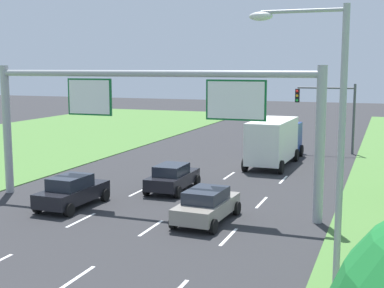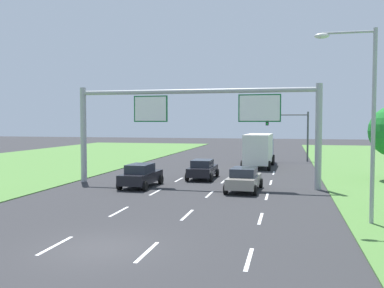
{
  "view_description": "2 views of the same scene",
  "coord_description": "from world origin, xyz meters",
  "px_view_note": "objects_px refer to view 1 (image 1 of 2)",
  "views": [
    {
      "loc": [
        11.16,
        -8.37,
        6.91
      ],
      "look_at": [
        1.0,
        19.15,
        2.68
      ],
      "focal_mm": 50.0,
      "sensor_mm": 36.0,
      "label": 1
    },
    {
      "loc": [
        6.46,
        -13.82,
        4.5
      ],
      "look_at": [
        -0.44,
        16.75,
        2.85
      ],
      "focal_mm": 40.0,
      "sensor_mm": 36.0,
      "label": 2
    }
  ],
  "objects_px": {
    "sign_gantry": "(150,109)",
    "car_mid_lane": "(72,191)",
    "car_near_red": "(172,177)",
    "car_lead_silver": "(207,205)",
    "box_truck": "(275,140)",
    "street_lamp": "(326,137)",
    "traffic_light_mast": "(329,105)"
  },
  "relations": [
    {
      "from": "street_lamp",
      "to": "box_truck",
      "type": "bearing_deg",
      "value": 104.49
    },
    {
      "from": "box_truck",
      "to": "traffic_light_mast",
      "type": "relative_size",
      "value": 1.55
    },
    {
      "from": "sign_gantry",
      "to": "car_mid_lane",
      "type": "bearing_deg",
      "value": -157.22
    },
    {
      "from": "traffic_light_mast",
      "to": "street_lamp",
      "type": "height_order",
      "value": "street_lamp"
    },
    {
      "from": "sign_gantry",
      "to": "street_lamp",
      "type": "relative_size",
      "value": 2.03
    },
    {
      "from": "box_truck",
      "to": "sign_gantry",
      "type": "distance_m",
      "value": 14.56
    },
    {
      "from": "car_near_red",
      "to": "street_lamp",
      "type": "xyz_separation_m",
      "value": [
        9.72,
        -12.94,
        4.3
      ]
    },
    {
      "from": "car_near_red",
      "to": "box_truck",
      "type": "height_order",
      "value": "box_truck"
    },
    {
      "from": "car_near_red",
      "to": "traffic_light_mast",
      "type": "relative_size",
      "value": 0.76
    },
    {
      "from": "traffic_light_mast",
      "to": "street_lamp",
      "type": "relative_size",
      "value": 0.66
    },
    {
      "from": "car_near_red",
      "to": "car_lead_silver",
      "type": "bearing_deg",
      "value": -54.37
    },
    {
      "from": "car_near_red",
      "to": "car_lead_silver",
      "type": "distance_m",
      "value": 6.34
    },
    {
      "from": "box_truck",
      "to": "sign_gantry",
      "type": "height_order",
      "value": "sign_gantry"
    },
    {
      "from": "car_mid_lane",
      "to": "street_lamp",
      "type": "distance_m",
      "value": 15.87
    },
    {
      "from": "car_near_red",
      "to": "car_mid_lane",
      "type": "relative_size",
      "value": 0.98
    },
    {
      "from": "car_near_red",
      "to": "car_mid_lane",
      "type": "xyz_separation_m",
      "value": [
        -3.33,
        -5.0,
        0.03
      ]
    },
    {
      "from": "car_lead_silver",
      "to": "traffic_light_mast",
      "type": "height_order",
      "value": "traffic_light_mast"
    },
    {
      "from": "traffic_light_mast",
      "to": "street_lamp",
      "type": "xyz_separation_m",
      "value": [
        3.0,
        -29.77,
        1.21
      ]
    },
    {
      "from": "car_mid_lane",
      "to": "street_lamp",
      "type": "bearing_deg",
      "value": -29.47
    },
    {
      "from": "car_lead_silver",
      "to": "street_lamp",
      "type": "xyz_separation_m",
      "value": [
        5.96,
        -7.83,
        4.3
      ]
    },
    {
      "from": "street_lamp",
      "to": "car_near_red",
      "type": "bearing_deg",
      "value": 126.91
    },
    {
      "from": "street_lamp",
      "to": "car_mid_lane",
      "type": "bearing_deg",
      "value": 148.68
    },
    {
      "from": "box_truck",
      "to": "street_lamp",
      "type": "relative_size",
      "value": 1.02
    },
    {
      "from": "sign_gantry",
      "to": "car_lead_silver",
      "type": "bearing_deg",
      "value": -25.0
    },
    {
      "from": "car_mid_lane",
      "to": "street_lamp",
      "type": "height_order",
      "value": "street_lamp"
    },
    {
      "from": "car_near_red",
      "to": "street_lamp",
      "type": "height_order",
      "value": "street_lamp"
    },
    {
      "from": "car_mid_lane",
      "to": "box_truck",
      "type": "xyz_separation_m",
      "value": [
        7.04,
        15.32,
        0.96
      ]
    },
    {
      "from": "box_truck",
      "to": "sign_gantry",
      "type": "relative_size",
      "value": 0.5
    },
    {
      "from": "car_near_red",
      "to": "sign_gantry",
      "type": "distance_m",
      "value": 5.37
    },
    {
      "from": "car_lead_silver",
      "to": "traffic_light_mast",
      "type": "bearing_deg",
      "value": 85.07
    },
    {
      "from": "box_truck",
      "to": "car_near_red",
      "type": "bearing_deg",
      "value": -108.15
    },
    {
      "from": "box_truck",
      "to": "traffic_light_mast",
      "type": "xyz_separation_m",
      "value": [
        3.01,
        6.51,
        2.1
      ]
    }
  ]
}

